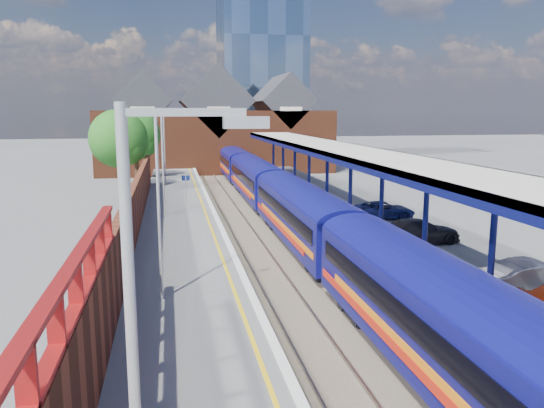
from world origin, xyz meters
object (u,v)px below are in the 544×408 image
(lamp_post_a, at_px, (148,393))
(parked_car_blue, at_px, (384,210))
(parked_car_silver, at_px, (537,278))
(lamp_post_d, at_px, (166,143))
(lamp_post_c, at_px, (165,157))
(lamp_post_b, at_px, (162,193))
(train, at_px, (275,191))
(parked_car_dark, at_px, (419,231))
(platform_sign, at_px, (186,187))

(lamp_post_a, xyz_separation_m, parked_car_blue, (13.94, 26.69, -3.44))
(parked_car_silver, bearing_deg, lamp_post_d, 23.46)
(lamp_post_c, xyz_separation_m, parked_car_blue, (13.94, -3.31, -3.44))
(parked_car_blue, bearing_deg, lamp_post_b, 143.41)
(lamp_post_d, height_order, parked_car_blue, lamp_post_d)
(train, distance_m, lamp_post_b, 20.21)
(lamp_post_c, distance_m, lamp_post_d, 16.00)
(lamp_post_c, height_order, parked_car_silver, lamp_post_c)
(lamp_post_a, xyz_separation_m, lamp_post_d, (0.00, 46.00, 0.00))
(lamp_post_d, xyz_separation_m, parked_car_silver, (13.85, -34.25, -3.32))
(train, distance_m, parked_car_dark, 13.46)
(platform_sign, distance_m, parked_car_dark, 16.82)
(lamp_post_d, relative_size, parked_car_blue, 1.77)
(lamp_post_d, xyz_separation_m, platform_sign, (1.36, -14.00, -2.30))
(platform_sign, bearing_deg, parked_car_dark, -45.59)
(platform_sign, bearing_deg, lamp_post_b, -94.33)
(train, xyz_separation_m, platform_sign, (-6.49, -0.40, 0.57))
(lamp_post_d, bearing_deg, lamp_post_b, -90.00)
(lamp_post_b, xyz_separation_m, parked_car_silver, (13.85, -2.25, -3.32))
(platform_sign, relative_size, parked_car_silver, 0.61)
(train, relative_size, lamp_post_b, 9.42)
(lamp_post_a, height_order, lamp_post_d, same)
(parked_car_blue, bearing_deg, parked_car_silver, -169.25)
(lamp_post_b, bearing_deg, lamp_post_c, 90.00)
(parked_car_blue, bearing_deg, train, 57.94)
(lamp_post_a, xyz_separation_m, parked_car_dark, (13.11, 20.01, -3.33))
(lamp_post_a, bearing_deg, parked_car_blue, 62.43)
(parked_car_silver, height_order, parked_car_dark, parked_car_silver)
(lamp_post_b, bearing_deg, parked_car_dark, 24.63)
(lamp_post_d, xyz_separation_m, parked_car_dark, (13.11, -25.99, -3.33))
(parked_car_silver, xyz_separation_m, parked_car_dark, (-0.74, 8.26, -0.01))
(train, bearing_deg, lamp_post_d, 120.01)
(parked_car_dark, distance_m, parked_car_blue, 6.74)
(train, relative_size, parked_car_dark, 14.49)
(lamp_post_a, height_order, lamp_post_c, same)
(lamp_post_c, height_order, parked_car_dark, lamp_post_c)
(lamp_post_c, height_order, platform_sign, lamp_post_c)
(lamp_post_b, bearing_deg, lamp_post_d, 90.00)
(lamp_post_c, bearing_deg, parked_car_blue, -13.35)
(lamp_post_a, xyz_separation_m, lamp_post_c, (0.00, 30.00, 0.00))
(train, height_order, parked_car_blue, train)
(lamp_post_a, height_order, parked_car_blue, lamp_post_a)
(parked_car_dark, xyz_separation_m, parked_car_blue, (0.83, 6.68, -0.11))
(train, distance_m, parked_car_silver, 21.50)
(lamp_post_d, relative_size, parked_car_silver, 1.72)
(lamp_post_d, bearing_deg, train, -59.99)
(lamp_post_a, xyz_separation_m, lamp_post_b, (0.00, 14.00, 0.00))
(lamp_post_a, distance_m, lamp_post_b, 14.00)
(lamp_post_a, bearing_deg, platform_sign, 87.56)
(lamp_post_a, bearing_deg, lamp_post_c, 90.00)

